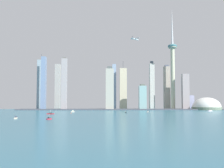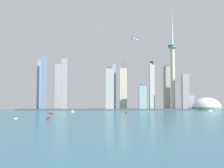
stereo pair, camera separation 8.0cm
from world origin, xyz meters
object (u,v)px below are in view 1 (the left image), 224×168
object	(u,v)px
skyscraper_3	(185,92)
boat_6	(73,111)
skyscraper_7	(64,84)
skyscraper_10	(44,83)
boat_2	(148,112)
skyscraper_8	(114,87)
skyscraper_0	(110,89)
skyscraper_9	(143,97)
boat_5	(16,118)
observation_tower	(173,64)
stadium_dome	(207,107)
airplane	(135,39)
skyscraper_1	(190,102)
skyscraper_6	(152,86)
skyscraper_5	(123,89)
boat_0	(49,119)
skyscraper_2	(167,88)
skyscraper_11	(41,84)
boat_3	(210,111)
channel_buoy_0	(71,113)
boat_4	(50,114)
skyscraper_4	(58,87)
boat_1	(126,112)

from	to	relation	value
skyscraper_3	boat_6	bearing A→B (deg)	-151.47
skyscraper_3	skyscraper_7	size ratio (longest dim) A/B	0.69
skyscraper_10	boat_2	distance (m)	393.30
skyscraper_8	skyscraper_0	bearing A→B (deg)	-100.93
skyscraper_10	skyscraper_9	bearing A→B (deg)	-2.05
skyscraper_10	boat_5	size ratio (longest dim) A/B	18.76
boat_6	observation_tower	bearing A→B (deg)	32.20
skyscraper_0	skyscraper_7	size ratio (longest dim) A/B	0.82
stadium_dome	skyscraper_8	bearing A→B (deg)	163.38
skyscraper_8	airplane	world-z (taller)	airplane
skyscraper_1	skyscraper_6	bearing A→B (deg)	174.57
skyscraper_5	boat_0	world-z (taller)	skyscraper_5
skyscraper_2	skyscraper_5	distance (m)	157.33
skyscraper_1	skyscraper_11	xyz separation A→B (m)	(-533.95, -4.11, 63.08)
observation_tower	skyscraper_3	world-z (taller)	observation_tower
skyscraper_6	boat_3	xyz separation A→B (m)	(128.49, -215.32, -83.38)
boat_6	channel_buoy_0	size ratio (longest dim) A/B	3.73
observation_tower	skyscraper_10	bearing A→B (deg)	-178.30
boat_4	boat_6	bearing A→B (deg)	-106.00
boat_5	skyscraper_10	bearing A→B (deg)	2.28
skyscraper_4	skyscraper_11	world-z (taller)	skyscraper_11
boat_5	airplane	world-z (taller)	airplane
skyscraper_2	boat_3	bearing A→B (deg)	-68.87
boat_0	stadium_dome	bearing A→B (deg)	168.99
boat_2	skyscraper_0	bearing A→B (deg)	-122.90
skyscraper_10	channel_buoy_0	world-z (taller)	skyscraper_10
boat_4	skyscraper_11	bearing A→B (deg)	-72.31
skyscraper_3	boat_3	distance (m)	153.02
skyscraper_2	skyscraper_9	distance (m)	119.61
stadium_dome	skyscraper_2	world-z (taller)	skyscraper_2
skyscraper_5	skyscraper_8	size ratio (longest dim) A/B	1.06
observation_tower	stadium_dome	size ratio (longest dim) A/B	3.63
boat_0	boat_2	xyz separation A→B (m)	(199.07, 282.67, -0.02)
observation_tower	stadium_dome	distance (m)	184.76
skyscraper_2	skyscraper_3	bearing A→B (deg)	-50.83
airplane	skyscraper_8	bearing A→B (deg)	66.47
skyscraper_8	skyscraper_10	world-z (taller)	skyscraper_10
skyscraper_3	skyscraper_10	bearing A→B (deg)	178.52
boat_5	skyscraper_4	bearing A→B (deg)	-2.60
skyscraper_0	skyscraper_7	xyz separation A→B (m)	(-150.71, 8.93, 16.90)
skyscraper_5	boat_5	world-z (taller)	skyscraper_5
observation_tower	boat_0	xyz separation A→B (m)	(-325.09, -510.01, -156.60)
observation_tower	skyscraper_1	bearing A→B (deg)	28.44
skyscraper_6	skyscraper_4	bearing A→B (deg)	-177.35
boat_0	skyscraper_4	bearing A→B (deg)	-140.62
boat_1	skyscraper_9	bearing A→B (deg)	2.85
skyscraper_3	skyscraper_11	xyz separation A→B (m)	(-498.52, 59.90, 27.52)
stadium_dome	skyscraper_4	xyz separation A→B (m)	(-506.86, 72.74, 71.51)
skyscraper_9	boat_6	bearing A→B (deg)	-137.34
skyscraper_11	skyscraper_8	bearing A→B (deg)	4.29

